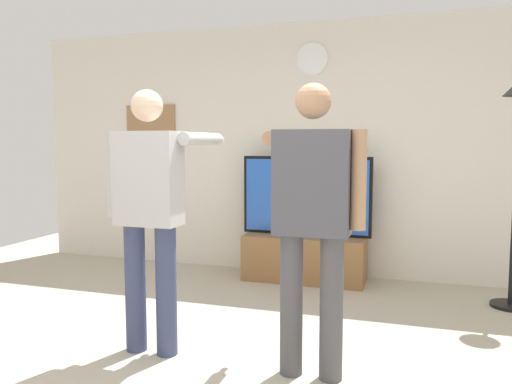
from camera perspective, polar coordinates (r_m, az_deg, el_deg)
The scene contains 7 objects.
back_wall at distance 5.57m, azimuth 5.19°, elevation 4.76°, with size 6.40×0.10×2.70m, color silver.
tv_stand at distance 5.33m, azimuth 5.49°, elevation -7.37°, with size 1.24×0.52×0.47m.
television at distance 5.27m, azimuth 5.66°, elevation -0.43°, with size 1.34×0.07×0.82m.
wall_clock at distance 5.55m, azimuth 6.36°, elevation 14.64°, with size 0.33×0.33×0.03m, color white.
framed_picture at distance 6.17m, azimuth -11.69°, elevation 6.84°, with size 0.63×0.04×0.59m, color #997047.
person_standing_nearer_lamp at distance 3.46m, azimuth -11.83°, elevation -1.46°, with size 0.61×0.78×1.77m.
person_standing_nearer_couch at distance 3.05m, azimuth 6.37°, elevation -2.22°, with size 0.63×0.78×1.77m.
Camera 1 is at (1.22, -2.48, 1.43)m, focal length 35.59 mm.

